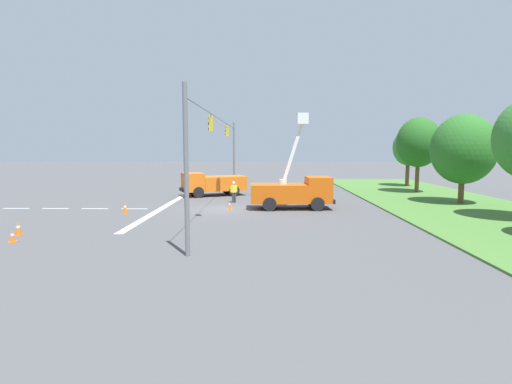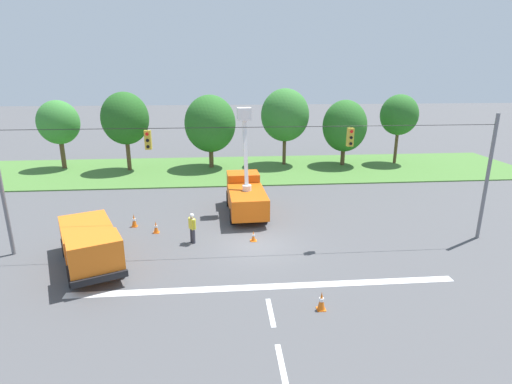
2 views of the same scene
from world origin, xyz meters
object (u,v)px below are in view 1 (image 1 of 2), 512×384
(road_worker, at_px, (234,191))
(traffic_cone_foreground_right, at_px, (12,236))
(tree_far_west, at_px, (408,147))
(traffic_cone_lane_edge_a, at_px, (267,193))
(tree_west, at_px, (419,142))
(utility_truck_support_near, at_px, (213,183))
(traffic_cone_foreground_left, at_px, (254,195))
(traffic_cone_mid_left, at_px, (125,208))
(traffic_cone_near_bucket, at_px, (230,205))
(traffic_cone_mid_right, at_px, (18,228))
(utility_truck_bucket_lift, at_px, (294,190))
(tree_centre, at_px, (463,149))

(road_worker, height_order, traffic_cone_foreground_right, road_worker)
(tree_far_west, relative_size, traffic_cone_lane_edge_a, 8.28)
(tree_west, height_order, utility_truck_support_near, tree_west)
(road_worker, bearing_deg, traffic_cone_foreground_left, 144.27)
(road_worker, relative_size, traffic_cone_mid_left, 2.19)
(traffic_cone_foreground_right, xyz_separation_m, traffic_cone_mid_left, (-8.62, 2.49, 0.11))
(road_worker, xyz_separation_m, traffic_cone_foreground_right, (14.27, -9.67, -0.71))
(tree_far_west, distance_m, road_worker, 24.08)
(utility_truck_support_near, bearing_deg, traffic_cone_foreground_left, 58.24)
(traffic_cone_mid_left, bearing_deg, tree_west, 117.33)
(tree_far_west, relative_size, traffic_cone_near_bucket, 10.82)
(road_worker, height_order, traffic_cone_foreground_left, road_worker)
(tree_far_west, height_order, tree_west, tree_west)
(tree_far_west, height_order, traffic_cone_mid_right, tree_far_west)
(road_worker, bearing_deg, traffic_cone_mid_left, -51.79)
(utility_truck_bucket_lift, height_order, traffic_cone_near_bucket, utility_truck_bucket_lift)
(traffic_cone_foreground_left, height_order, traffic_cone_near_bucket, traffic_cone_foreground_left)
(tree_far_west, distance_m, utility_truck_support_near, 23.78)
(traffic_cone_near_bucket, bearing_deg, tree_centre, 98.52)
(traffic_cone_mid_right, bearing_deg, utility_truck_bucket_lift, 122.09)
(traffic_cone_mid_right, bearing_deg, traffic_cone_lane_edge_a, 141.62)
(tree_far_west, relative_size, utility_truck_support_near, 1.03)
(utility_truck_bucket_lift, xyz_separation_m, traffic_cone_mid_right, (9.45, -15.07, -1.03))
(tree_west, relative_size, traffic_cone_mid_right, 9.81)
(tree_centre, height_order, utility_truck_support_near, tree_centre)
(tree_west, bearing_deg, traffic_cone_mid_right, -54.60)
(traffic_cone_mid_left, bearing_deg, tree_far_west, 126.57)
(traffic_cone_foreground_left, bearing_deg, tree_far_west, 123.52)
(tree_far_west, xyz_separation_m, traffic_cone_mid_right, (26.72, -29.60, -4.22))
(road_worker, height_order, traffic_cone_mid_right, road_worker)
(traffic_cone_foreground_left, relative_size, traffic_cone_mid_right, 0.94)
(road_worker, xyz_separation_m, traffic_cone_foreground_left, (-2.31, 1.66, -0.64))
(utility_truck_support_near, bearing_deg, traffic_cone_foreground_right, -20.81)
(tree_far_west, height_order, utility_truck_support_near, tree_far_west)
(traffic_cone_foreground_left, bearing_deg, traffic_cone_near_bucket, -16.60)
(tree_west, height_order, traffic_cone_foreground_right, tree_west)
(utility_truck_support_near, distance_m, traffic_cone_foreground_right, 20.45)
(traffic_cone_mid_right, relative_size, traffic_cone_near_bucket, 1.24)
(tree_far_west, xyz_separation_m, traffic_cone_lane_edge_a, (10.15, -16.47, -4.20))
(tree_centre, xyz_separation_m, traffic_cone_mid_left, (4.98, -25.60, -4.04))
(tree_west, bearing_deg, utility_truck_bucket_lift, -51.11)
(road_worker, relative_size, traffic_cone_near_bucket, 2.84)
(tree_centre, bearing_deg, traffic_cone_foreground_left, -100.10)
(utility_truck_bucket_lift, xyz_separation_m, road_worker, (-3.30, -4.74, -0.41))
(tree_centre, bearing_deg, utility_truck_support_near, -104.81)
(tree_centre, bearing_deg, traffic_cone_mid_right, -67.22)
(tree_centre, distance_m, traffic_cone_near_bucket, 19.13)
(tree_centre, distance_m, utility_truck_support_near, 21.79)
(utility_truck_bucket_lift, xyz_separation_m, traffic_cone_lane_edge_a, (-7.12, -1.94, -1.01))
(tree_far_west, height_order, traffic_cone_lane_edge_a, tree_far_west)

